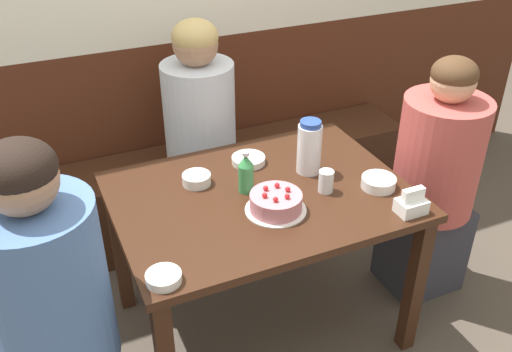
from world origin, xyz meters
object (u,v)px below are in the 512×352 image
at_px(napkin_holder, 412,204).
at_px(bowl_rice_small, 164,278).
at_px(bowl_soup_white, 379,182).
at_px(person_grey_tee, 55,316).
at_px(birthday_cake, 276,203).
at_px(bowl_sauce_shallow, 248,160).
at_px(person_teal_shirt, 201,144).
at_px(person_pale_blue_shirt, 434,183).
at_px(bowl_side_dish, 197,179).
at_px(water_pitcher, 309,147).
at_px(glass_water_tall, 326,181).
at_px(bench_seat, 199,192).
at_px(soju_bottle, 246,173).

relative_size(napkin_holder, bowl_rice_small, 0.94).
relative_size(bowl_soup_white, person_grey_tee, 0.11).
xyz_separation_m(birthday_cake, bowl_rice_small, (-0.50, -0.21, -0.02)).
bearing_deg(napkin_holder, bowl_soup_white, 92.79).
relative_size(bowl_sauce_shallow, person_grey_tee, 0.11).
distance_m(person_teal_shirt, person_pale_blue_shirt, 1.13).
xyz_separation_m(bowl_side_dish, bowl_sauce_shallow, (0.26, 0.07, -0.01)).
relative_size(water_pitcher, glass_water_tall, 2.54).
relative_size(bench_seat, bowl_soup_white, 17.66).
bearing_deg(napkin_holder, water_pitcher, 115.98).
xyz_separation_m(bowl_side_dish, glass_water_tall, (0.45, -0.26, 0.02)).
bearing_deg(birthday_cake, bowl_side_dish, 124.99).
xyz_separation_m(water_pitcher, soju_bottle, (-0.30, -0.03, -0.03)).
distance_m(birthday_cake, napkin_holder, 0.51).
relative_size(water_pitcher, person_grey_tee, 0.18).
xyz_separation_m(water_pitcher, bowl_sauce_shallow, (-0.20, 0.16, -0.10)).
bearing_deg(bowl_sauce_shallow, person_teal_shirt, 98.21).
bearing_deg(person_grey_tee, bowl_side_dish, 33.97).
xyz_separation_m(soju_bottle, bowl_sauce_shallow, (0.10, 0.20, -0.07)).
relative_size(soju_bottle, napkin_holder, 1.60).
xyz_separation_m(bowl_rice_small, bowl_sauce_shallow, (0.55, 0.58, -0.00)).
relative_size(bowl_rice_small, glass_water_tall, 1.27).
distance_m(napkin_holder, bowl_soup_white, 0.20).
bearing_deg(bowl_side_dish, bowl_sauce_shallow, 14.69).
bearing_deg(bowl_sauce_shallow, water_pitcher, -38.93).
xyz_separation_m(water_pitcher, bowl_rice_small, (-0.75, -0.42, -0.10)).
bearing_deg(bowl_soup_white, bench_seat, 114.48).
height_order(water_pitcher, bowl_rice_small, water_pitcher).
xyz_separation_m(bench_seat, glass_water_tall, (0.24, -0.92, 0.54)).
bearing_deg(bench_seat, person_pale_blue_shirt, -46.43).
bearing_deg(bench_seat, soju_bottle, -93.46).
height_order(bench_seat, bowl_rice_small, bowl_rice_small).
relative_size(bowl_side_dish, person_grey_tee, 0.09).
bearing_deg(bowl_sauce_shallow, napkin_holder, -55.13).
distance_m(water_pitcher, bowl_side_dish, 0.48).
xyz_separation_m(soju_bottle, bowl_side_dish, (-0.16, 0.13, -0.06)).
xyz_separation_m(napkin_holder, glass_water_tall, (-0.22, 0.26, 0.01)).
distance_m(bowl_soup_white, bowl_side_dish, 0.73).
height_order(bench_seat, person_teal_shirt, person_teal_shirt).
bearing_deg(birthday_cake, person_pale_blue_shirt, 5.56).
xyz_separation_m(soju_bottle, bowl_soup_white, (0.50, -0.19, -0.06)).
bearing_deg(bowl_sauce_shallow, soju_bottle, -115.87).
height_order(birthday_cake, bowl_sauce_shallow, birthday_cake).
distance_m(birthday_cake, bowl_rice_small, 0.54).
height_order(napkin_holder, person_grey_tee, person_grey_tee).
height_order(bench_seat, bowl_soup_white, bowl_soup_white).
height_order(water_pitcher, person_teal_shirt, person_teal_shirt).
distance_m(glass_water_tall, person_teal_shirt, 0.83).
height_order(bench_seat, bowl_side_dish, bowl_side_dish).
height_order(bowl_soup_white, bowl_side_dish, bowl_soup_white).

